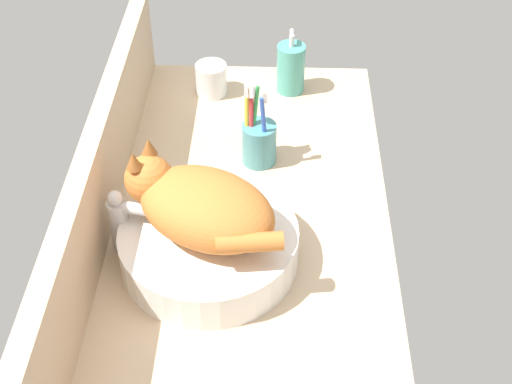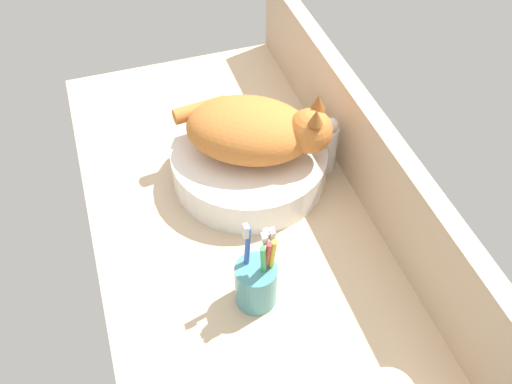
{
  "view_description": "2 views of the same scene",
  "coord_description": "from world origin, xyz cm",
  "px_view_note": "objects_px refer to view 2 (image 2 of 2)",
  "views": [
    {
      "loc": [
        -97.99,
        -6.0,
        95.94
      ],
      "look_at": [
        -0.84,
        -2.6,
        8.79
      ],
      "focal_mm": 50.0,
      "sensor_mm": 36.0,
      "label": 1
    },
    {
      "loc": [
        70.45,
        -19.36,
        86.85
      ],
      "look_at": [
        3.6,
        2.54,
        9.96
      ],
      "focal_mm": 40.0,
      "sensor_mm": 36.0,
      "label": 2
    }
  ],
  "objects_px": {
    "toothbrush_cup": "(257,282)",
    "cat": "(256,130)",
    "sink_basin": "(249,164)",
    "faucet": "(323,143)"
  },
  "relations": [
    {
      "from": "sink_basin",
      "to": "toothbrush_cup",
      "type": "bearing_deg",
      "value": -15.29
    },
    {
      "from": "cat",
      "to": "toothbrush_cup",
      "type": "distance_m",
      "value": 0.31
    },
    {
      "from": "sink_basin",
      "to": "toothbrush_cup",
      "type": "height_order",
      "value": "toothbrush_cup"
    },
    {
      "from": "toothbrush_cup",
      "to": "cat",
      "type": "bearing_deg",
      "value": 162.11
    },
    {
      "from": "faucet",
      "to": "cat",
      "type": "bearing_deg",
      "value": -98.28
    },
    {
      "from": "cat",
      "to": "faucet",
      "type": "distance_m",
      "value": 0.15
    },
    {
      "from": "faucet",
      "to": "toothbrush_cup",
      "type": "xyz_separation_m",
      "value": [
        0.26,
        -0.23,
        -0.02
      ]
    },
    {
      "from": "toothbrush_cup",
      "to": "faucet",
      "type": "bearing_deg",
      "value": 138.76
    },
    {
      "from": "cat",
      "to": "toothbrush_cup",
      "type": "xyz_separation_m",
      "value": [
        0.28,
        -0.09,
        -0.08
      ]
    },
    {
      "from": "cat",
      "to": "faucet",
      "type": "bearing_deg",
      "value": 81.72
    }
  ]
}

